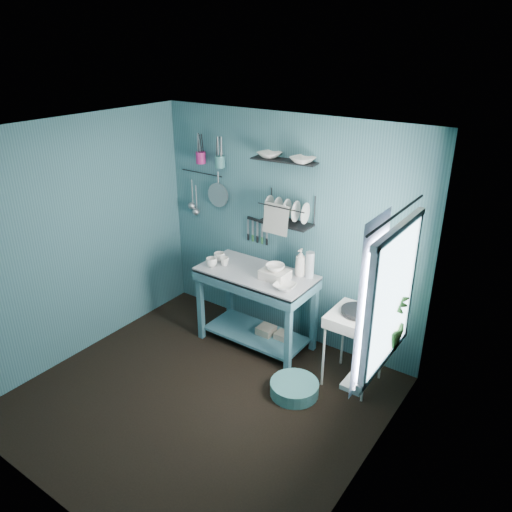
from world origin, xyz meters
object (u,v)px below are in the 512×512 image
Objects in this scene: mug_left at (211,262)px; mug_mid at (224,261)px; storage_tin_small at (282,340)px; storage_tin_large at (266,335)px; colander at (218,195)px; utensil_cup_teal at (220,162)px; water_bottle at (310,265)px; frying_pan at (357,311)px; mug_right at (219,257)px; floor_basin at (294,388)px; potted_plant at (388,320)px; soap_bottle at (300,262)px; dish_rack at (287,209)px; wash_tub at (275,275)px; hotplate_stand at (353,349)px; utensil_cup_magenta at (201,158)px; work_counter at (256,309)px.

mug_mid is at bearing 45.00° from mug_left.
storage_tin_large is at bearing -171.47° from storage_tin_small.
mug_left is 0.84m from colander.
water_bottle is at bearing -5.52° from utensil_cup_teal.
colander reaches higher than frying_pan.
mug_right is 1.05m from utensil_cup_teal.
frying_pan is 0.97m from floor_basin.
potted_plant is (2.41, -0.81, -0.42)m from colander.
mug_left is 0.97m from soap_bottle.
dish_rack is 1.46m from storage_tin_small.
mug_left reaches higher than storage_tin_small.
wash_tub reaches higher than hotplate_stand.
mug_mid is 0.77× the size of utensil_cup_teal.
utensil_cup_magenta is at bearing 175.45° from dish_rack.
mug_mid is 0.95m from water_bottle.
work_counter is 1.17m from hotplate_stand.
mug_left reaches higher than work_counter.
floor_basin is at bearing -28.76° from utensil_cup_teal.
utensil_cup_teal reaches higher than mug_mid.
storage_tin_large reaches higher than storage_tin_small.
soap_bottle is 1.31m from colander.
storage_tin_large is at bearing 12.91° from mug_mid.
mug_right reaches higher than frying_pan.
mug_left is 0.44× the size of colander.
hotplate_stand is at bearing -8.31° from work_counter.
soap_bottle is (0.90, 0.36, 0.10)m from mug_left.
mug_mid is at bearing -167.09° from storage_tin_large.
utensil_cup_teal is 0.59× the size of storage_tin_large.
mug_left is 0.41× the size of soap_bottle.
mug_left is 0.22× the size of dish_rack.
frying_pan is 2.31× the size of utensil_cup_magenta.
wash_tub is at bearing -127.69° from soap_bottle.
frying_pan is 0.55× the size of dish_rack.
utensil_cup_teal is 0.26× the size of potted_plant.
mug_right is (-0.02, 0.16, 0.00)m from mug_left.
hotplate_stand is at bearing -3.30° from storage_tin_large.
mug_left is 1.00× the size of mug_right.
storage_tin_small is at bearing 8.53° from storage_tin_large.
soap_bottle reaches higher than water_bottle.
utensil_cup_magenta is 0.46m from colander.
mug_right is at bearing -167.74° from soap_bottle.
work_counter is at bearing -171.37° from hotplate_stand.
wash_tub is 0.37m from water_bottle.
storage_tin_large is at bearing 162.05° from potted_plant.
utensil_cup_teal is (-0.25, 0.50, 0.97)m from mug_left.
colander is at bearing 134.07° from mug_mid.
dish_rack is (-0.34, 0.07, 0.52)m from water_bottle.
frying_pan is 2.22m from utensil_cup_teal.
soap_bottle is (0.17, 0.22, 0.10)m from wash_tub.
floor_basin is at bearing -54.00° from dish_rack.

